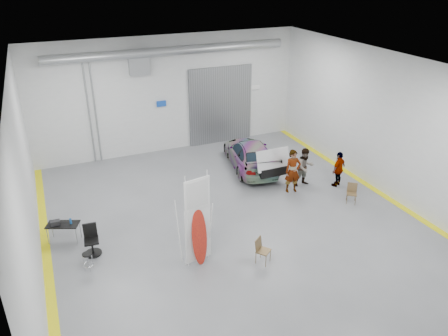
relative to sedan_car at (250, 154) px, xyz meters
name	(u,v)px	position (x,y,z in m)	size (l,w,h in m)	color
ground	(234,221)	(-2.80, -4.22, -0.68)	(16.00, 16.00, 0.00)	slate
room_shell	(217,105)	(-2.56, -2.00, 3.40)	(14.02, 16.18, 6.01)	silver
sedan_car	(250,154)	(0.00, 0.00, 0.00)	(1.91, 4.69, 1.36)	silver
person_a	(293,171)	(0.57, -2.95, 0.30)	(0.71, 0.47, 1.96)	brown
person_b	(305,167)	(1.40, -2.65, 0.21)	(0.87, 0.67, 1.78)	slate
person_c	(339,169)	(2.74, -3.31, 0.15)	(0.96, 0.39, 1.65)	brown
surfboard_display	(197,229)	(-4.97, -6.10, 0.68)	(0.94, 0.38, 3.36)	white
folding_chair_near	(263,255)	(-2.95, -6.91, -0.40)	(0.59, 0.65, 0.89)	brown
folding_chair_far	(351,197)	(2.33, -4.81, -0.42)	(0.55, 0.61, 0.84)	brown
shop_stool	(88,262)	(-8.40, -5.01, -0.36)	(0.33, 0.33, 0.64)	black
work_table	(61,224)	(-9.02, -2.95, 0.03)	(1.25, 0.95, 0.92)	gray
office_chair	(91,241)	(-8.15, -4.12, -0.20)	(0.59, 0.59, 1.10)	black
trunk_lid	(272,157)	(0.00, -2.10, 0.70)	(1.59, 0.96, 0.04)	silver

